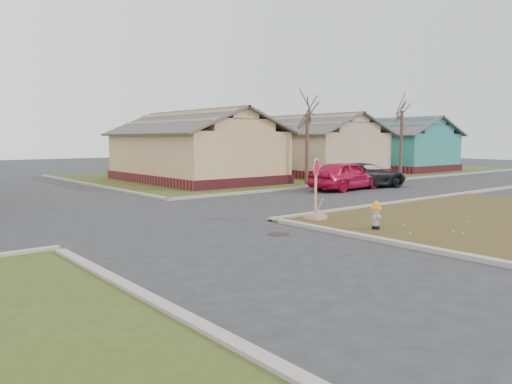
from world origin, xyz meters
TOP-DOWN VIEW (x-y plane):
  - ground at (0.00, 0.00)m, footprint 120.00×120.00m
  - verge_far_right at (22.00, 18.00)m, footprint 37.00×19.00m
  - curbs at (0.00, 5.00)m, footprint 80.00×40.00m
  - manhole at (2.20, -0.50)m, footprint 0.64×0.64m
  - side_house_yellow at (10.00, 16.50)m, footprint 7.60×11.60m
  - side_house_tan at (20.00, 16.50)m, footprint 7.60×11.60m
  - side_house_teal at (30.00, 16.50)m, footprint 7.60×11.60m
  - tree_mid_right at (14.00, 10.20)m, footprint 0.22×0.22m
  - tree_far_right at (24.00, 10.50)m, footprint 0.22×0.22m
  - fire_hydrant at (4.88, -1.94)m, footprint 0.32×0.32m
  - stop_sign at (4.83, 0.56)m, footprint 0.59×0.58m
  - red_sedan at (13.49, 6.74)m, footprint 4.76×2.19m
  - dark_pickup at (15.44, 6.93)m, footprint 5.41×3.18m

SIDE VIEW (x-z plane):
  - ground at x=0.00m, z-range 0.00..0.00m
  - curbs at x=0.00m, z-range -0.06..0.06m
  - manhole at x=2.20m, z-range 0.00..0.01m
  - verge_far_right at x=22.00m, z-range 0.00..0.05m
  - stop_sign at x=4.83m, z-range -0.54..1.55m
  - fire_hydrant at x=4.88m, z-range 0.09..0.96m
  - dark_pickup at x=15.44m, z-range 0.00..1.41m
  - red_sedan at x=13.49m, z-range 0.00..1.58m
  - tree_mid_right at x=14.00m, z-range 0.05..4.25m
  - side_house_yellow at x=10.00m, z-range -0.16..4.54m
  - side_house_tan at x=20.00m, z-range -0.16..4.54m
  - side_house_teal at x=30.00m, z-range -0.16..4.54m
  - tree_far_right at x=24.00m, z-range 0.05..4.81m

